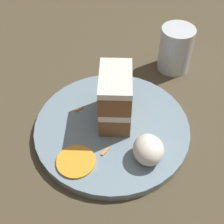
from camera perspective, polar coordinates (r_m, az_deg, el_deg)
name	(u,v)px	position (r m, az deg, el deg)	size (l,w,h in m)	color
ground_plane	(104,158)	(0.59, -1.55, -8.32)	(6.00, 6.00, 0.00)	#38332D
dining_table	(103,152)	(0.58, -1.58, -7.32)	(1.21, 1.01, 0.04)	#4C422D
plate	(112,128)	(0.58, 0.00, -2.98)	(0.28, 0.28, 0.02)	gray
cake_slice	(115,98)	(0.55, 0.61, 2.60)	(0.10, 0.07, 0.10)	brown
cream_dollop	(148,150)	(0.51, 6.68, -6.86)	(0.06, 0.05, 0.04)	white
orange_garnish	(76,161)	(0.52, -6.61, -8.97)	(0.07, 0.07, 0.00)	orange
carrot_shreds_scatter	(106,105)	(0.60, -1.12, 1.28)	(0.17, 0.11, 0.00)	orange
drinking_glass	(175,52)	(0.70, 11.45, 10.78)	(0.07, 0.07, 0.10)	silver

